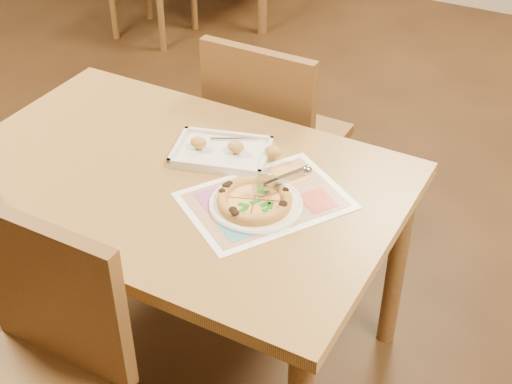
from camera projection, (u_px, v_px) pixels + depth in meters
The scene contains 8 objects.
dining_table at pixel (175, 199), 2.09m from camera, with size 1.30×0.85×0.72m.
chair_near at pixel (36, 354), 1.71m from camera, with size 0.42×0.42×0.47m.
chair_far at pixel (270, 126), 2.56m from camera, with size 0.42×0.42×0.47m.
plate at pixel (256, 205), 1.92m from camera, with size 0.25×0.25×0.01m, color white.
pizza at pixel (254, 200), 1.90m from camera, with size 0.20×0.20×0.03m.
pizza_cutter at pixel (280, 181), 1.88m from camera, with size 0.13×0.10×0.09m.
appetizer_tray at pixel (225, 152), 2.11m from camera, with size 0.34×0.26×0.05m.
menu at pixel (265, 200), 1.94m from camera, with size 0.31×0.43×0.01m, color white.
Camera 1 is at (1.01, -1.35, 1.89)m, focal length 50.00 mm.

